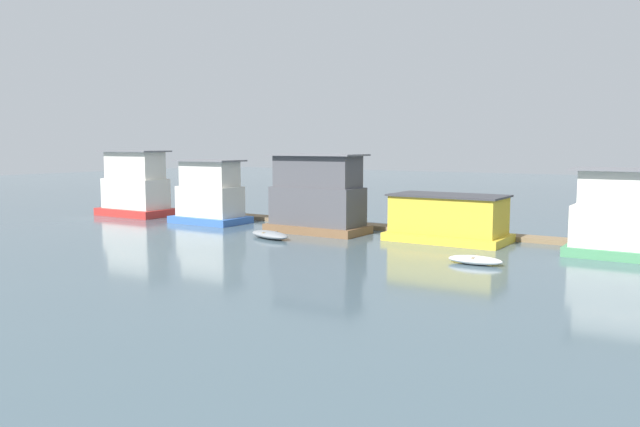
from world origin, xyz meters
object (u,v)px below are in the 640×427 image
at_px(houseboat_yellow, 448,219).
at_px(dinghy_white, 475,260).
at_px(houseboat_brown, 317,197).
at_px(mooring_post_near_right, 448,225).
at_px(dinghy_grey, 270,235).
at_px(mooring_post_near_left, 570,229).
at_px(houseboat_red, 135,187).
at_px(houseboat_blue, 210,195).
at_px(houseboat_green, 627,217).

height_order(houseboat_yellow, dinghy_white, houseboat_yellow).
height_order(houseboat_brown, mooring_post_near_right, houseboat_brown).
bearing_deg(dinghy_grey, mooring_post_near_right, 36.00).
height_order(mooring_post_near_right, mooring_post_near_left, mooring_post_near_left).
bearing_deg(houseboat_red, mooring_post_near_right, 5.25).
bearing_deg(houseboat_blue, dinghy_grey, -24.49).
distance_m(dinghy_white, mooring_post_near_left, 8.95).
bearing_deg(houseboat_blue, houseboat_brown, -0.36).
bearing_deg(houseboat_green, dinghy_grey, -166.04).
bearing_deg(dinghy_white, houseboat_brown, 157.38).
bearing_deg(houseboat_yellow, dinghy_grey, -153.27).
distance_m(houseboat_red, dinghy_white, 32.72).
distance_m(houseboat_blue, dinghy_grey, 10.01).
xyz_separation_m(houseboat_red, dinghy_grey, (17.86, -4.42, -2.25)).
height_order(houseboat_red, dinghy_grey, houseboat_red).
relative_size(houseboat_green, mooring_post_near_right, 3.76).
xyz_separation_m(houseboat_yellow, mooring_post_near_left, (6.98, 1.79, -0.34)).
height_order(houseboat_blue, mooring_post_near_right, houseboat_blue).
relative_size(houseboat_blue, dinghy_grey, 1.54).
height_order(houseboat_blue, mooring_post_near_left, houseboat_blue).
bearing_deg(houseboat_blue, houseboat_yellow, 3.21).
relative_size(houseboat_green, dinghy_grey, 1.57).
distance_m(houseboat_red, dinghy_grey, 18.53).
distance_m(houseboat_brown, houseboat_yellow, 9.25).
height_order(houseboat_red, houseboat_yellow, houseboat_red).
xyz_separation_m(houseboat_brown, mooring_post_near_right, (8.44, 2.93, -1.72)).
relative_size(houseboat_red, houseboat_green, 1.10).
xyz_separation_m(dinghy_grey, mooring_post_near_left, (17.19, 6.93, 0.85)).
relative_size(houseboat_blue, houseboat_brown, 0.84).
height_order(houseboat_blue, dinghy_white, houseboat_blue).
height_order(houseboat_blue, dinghy_grey, houseboat_blue).
xyz_separation_m(houseboat_blue, dinghy_white, (23.19, -5.54, -1.96)).
bearing_deg(houseboat_green, mooring_post_near_left, 149.88).
height_order(houseboat_green, dinghy_grey, houseboat_green).
xyz_separation_m(mooring_post_near_right, mooring_post_near_left, (7.65, 0.00, 0.30)).
relative_size(houseboat_red, dinghy_grey, 1.73).
relative_size(dinghy_grey, dinghy_white, 1.33).
bearing_deg(mooring_post_near_right, houseboat_brown, -160.89).
bearing_deg(dinghy_grey, houseboat_blue, 155.51).
bearing_deg(mooring_post_near_left, houseboat_green, -30.12).
bearing_deg(houseboat_green, houseboat_blue, -178.05).
height_order(houseboat_green, dinghy_white, houseboat_green).
xyz_separation_m(houseboat_blue, mooring_post_near_left, (26.13, 2.86, -1.10)).
bearing_deg(houseboat_brown, mooring_post_near_left, 10.30).
height_order(houseboat_brown, houseboat_yellow, houseboat_brown).
xyz_separation_m(dinghy_grey, mooring_post_near_right, (9.54, 6.93, 0.55)).
height_order(houseboat_red, houseboat_brown, houseboat_red).
bearing_deg(dinghy_white, houseboat_green, 46.74).
relative_size(houseboat_red, houseboat_blue, 1.12).
xyz_separation_m(dinghy_white, mooring_post_near_left, (2.94, 8.40, 0.87)).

